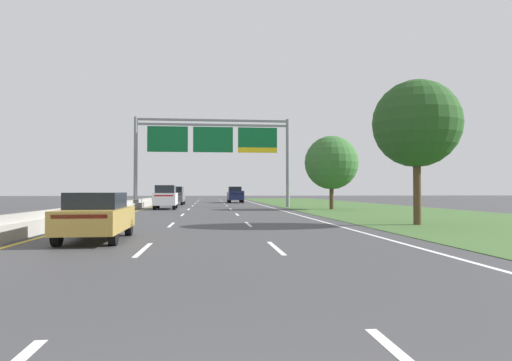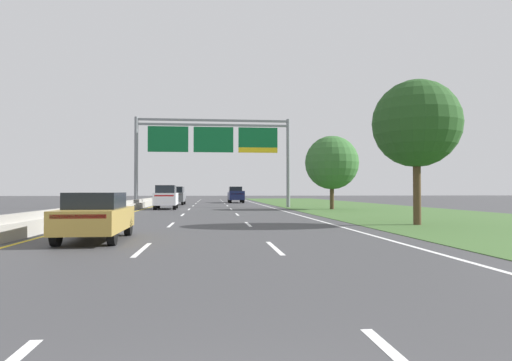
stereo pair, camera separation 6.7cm
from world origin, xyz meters
name	(u,v)px [view 2 (the right image)]	position (x,y,z in m)	size (l,w,h in m)	color
ground_plane	(210,210)	(0.00, 35.00, 0.00)	(220.00, 220.00, 0.00)	#3D3D3F
lane_striping	(210,211)	(0.00, 34.54, 0.00)	(11.96, 106.00, 0.01)	white
grass_verge_right	(373,210)	(13.95, 35.00, 0.01)	(14.00, 110.00, 0.02)	#3D602D
median_barrier_concrete	(129,206)	(-6.60, 35.00, 0.35)	(0.60, 110.00, 0.85)	#99968E
overhead_sign_gantry	(214,144)	(0.30, 41.17, 6.21)	(15.06, 0.42, 8.71)	gray
pickup_truck_navy	(236,195)	(3.45, 58.62, 1.07)	(2.06, 5.42, 2.20)	#161E47
car_grey_left_lane_suv	(176,195)	(-3.94, 50.50, 1.10)	(1.95, 4.72, 2.11)	slate
car_gold_left_lane_sedan	(96,215)	(-3.71, 12.98, 0.82)	(1.93, 4.44, 1.57)	#A38438
car_white_left_lane_suv	(166,197)	(-3.90, 38.14, 1.10)	(2.00, 4.74, 2.11)	silver
roadside_tree_near	(416,124)	(9.80, 18.19, 4.82)	(4.17, 4.17, 6.92)	#4C3823
roadside_tree_mid	(332,163)	(10.60, 36.01, 4.09)	(4.69, 4.69, 6.45)	#4C3823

